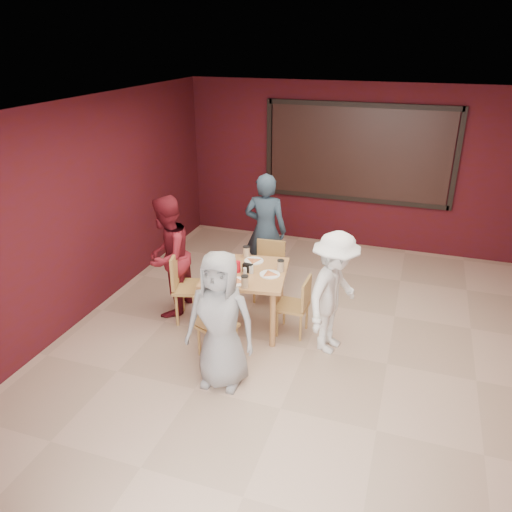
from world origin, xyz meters
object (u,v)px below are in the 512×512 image
(dining_table, at_px, (246,278))
(diner_back, at_px, (266,231))
(chair_front, at_px, (213,324))
(diner_left, at_px, (167,257))
(chair_back, at_px, (269,267))
(diner_right, at_px, (334,293))
(diner_front, at_px, (221,321))
(chair_right, at_px, (298,303))
(chair_left, at_px, (186,283))

(dining_table, height_order, diner_back, diner_back)
(chair_front, relative_size, diner_back, 0.46)
(dining_table, relative_size, diner_left, 0.70)
(chair_back, relative_size, diner_right, 0.56)
(diner_back, bearing_deg, chair_back, 111.18)
(diner_front, bearing_deg, diner_back, 94.06)
(chair_right, bearing_deg, chair_front, -134.73)
(diner_front, bearing_deg, dining_table, 94.33)
(dining_table, relative_size, diner_right, 0.76)
(chair_left, distance_m, diner_left, 0.43)
(chair_right, bearing_deg, diner_right, -21.42)
(dining_table, distance_m, diner_back, 1.27)
(chair_front, height_order, diner_left, diner_left)
(chair_front, height_order, chair_left, chair_left)
(chair_back, bearing_deg, chair_right, -52.81)
(diner_front, bearing_deg, diner_right, 42.76)
(chair_right, bearing_deg, diner_front, -114.23)
(chair_left, height_order, chair_right, chair_left)
(diner_back, distance_m, diner_left, 1.55)
(diner_front, height_order, diner_back, diner_back)
(diner_front, relative_size, diner_left, 0.94)
(dining_table, height_order, chair_back, dining_table)
(diner_front, distance_m, diner_left, 1.72)
(diner_front, xyz_separation_m, diner_left, (-1.24, 1.19, 0.05))
(chair_right, bearing_deg, dining_table, -177.09)
(chair_back, xyz_separation_m, chair_left, (-0.84, -0.93, 0.06))
(dining_table, bearing_deg, chair_left, -174.72)
(chair_right, bearing_deg, diner_left, 179.95)
(chair_left, distance_m, chair_right, 1.47)
(chair_back, relative_size, chair_right, 1.08)
(chair_left, relative_size, diner_front, 0.61)
(chair_back, distance_m, chair_left, 1.26)
(chair_left, relative_size, chair_right, 1.22)
(chair_front, relative_size, chair_back, 0.95)
(diner_back, relative_size, diner_left, 1.05)
(diner_back, bearing_deg, chair_front, 86.38)
(chair_back, xyz_separation_m, diner_front, (0.09, -2.01, 0.30))
(diner_left, xyz_separation_m, diner_right, (2.24, -0.18, -0.07))
(diner_front, xyz_separation_m, diner_back, (-0.27, 2.40, 0.08))
(chair_front, xyz_separation_m, diner_back, (-0.01, 2.02, 0.41))
(diner_left, bearing_deg, chair_left, 67.50)
(chair_back, relative_size, chair_left, 0.88)
(chair_left, distance_m, diner_right, 1.94)
(diner_front, xyz_separation_m, diner_right, (1.00, 1.01, -0.02))
(chair_right, height_order, diner_right, diner_right)
(chair_left, xyz_separation_m, diner_back, (0.66, 1.32, 0.32))
(dining_table, height_order, chair_right, dining_table)
(chair_back, height_order, diner_back, diner_back)
(chair_back, distance_m, chair_right, 1.04)
(chair_left, height_order, diner_back, diner_back)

